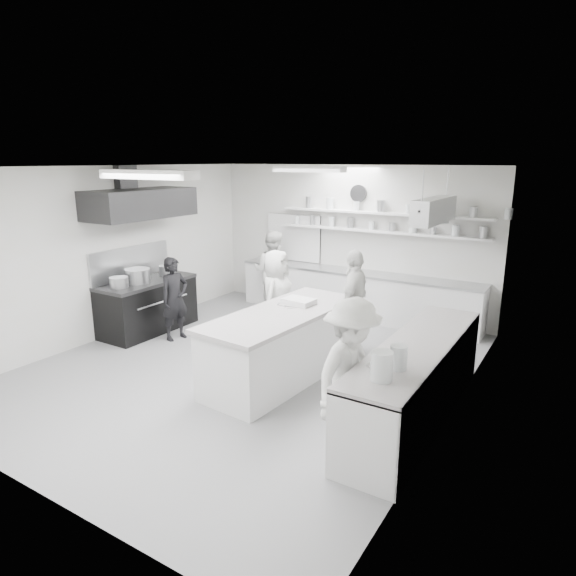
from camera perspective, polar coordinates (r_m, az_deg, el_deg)
The scene contains 27 objects.
floor at distance 7.82m, azimuth -4.42°, elevation -9.02°, with size 6.00×7.00×0.02m, color gray.
ceiling at distance 7.18m, azimuth -4.90°, elevation 13.69°, with size 6.00×7.00×0.02m, color white.
wall_back at distance 10.33m, azimuth 6.96°, elevation 5.44°, with size 6.00×0.04×3.00m, color beige.
wall_front at distance 5.09m, azimuth -28.75°, elevation -5.72°, with size 6.00×0.04×3.00m, color beige.
wall_left at distance 9.42m, azimuth -19.57°, elevation 3.84°, with size 0.04×7.00×3.00m, color beige.
wall_right at distance 6.12m, azimuth 18.65°, elevation -1.48°, with size 0.04×7.00×3.00m, color beige.
stove at distance 9.60m, azimuth -15.69°, elevation -2.11°, with size 0.80×1.80×0.90m, color black.
exhaust_hood at distance 9.26m, azimuth -16.50°, elevation 9.23°, with size 0.85×2.00×0.50m, color #282828.
back_counter at distance 10.16m, azimuth 7.60°, elevation -0.74°, with size 5.00×0.60×0.92m, color silver.
shelf_lower at distance 9.90m, azimuth 10.38°, elevation 6.39°, with size 4.20×0.26×0.04m, color silver.
shelf_upper at distance 9.86m, azimuth 10.47°, elevation 8.40°, with size 4.20×0.26×0.04m, color silver.
pass_through_window at distance 10.92m, azimuth 0.69°, elevation 5.77°, with size 1.30×0.04×1.00m, color black.
wall_clock at distance 10.11m, azimuth 8.08°, elevation 10.63°, with size 0.32×0.32×0.05m, color silver.
right_counter at distance 6.37m, azimuth 14.36°, elevation -10.42°, with size 0.74×3.30×0.94m, color silver.
pot_rack at distance 8.51m, azimuth 16.33°, elevation 8.49°, with size 0.30×1.60×0.40m, color #A9AAAD.
light_fixture_front at distance 5.83m, azimuth -15.71°, elevation 12.36°, with size 1.30×0.25×0.10m, color silver.
light_fixture_rear at distance 8.69m, azimuth 2.38°, elevation 13.39°, with size 1.30×0.25×0.10m, color silver.
prep_island at distance 7.26m, azimuth -0.62°, elevation -6.70°, with size 0.97×2.60×0.96m, color silver.
stove_pot at distance 9.34m, azimuth -16.76°, elevation 1.21°, with size 0.44×0.44×0.30m, color #A9AAAD.
cook_stove at distance 8.97m, azimuth -12.79°, elevation -1.20°, with size 0.54×0.35×1.47m, color black.
cook_back at distance 10.40m, azimuth -1.81°, elevation 1.94°, with size 0.82×0.64×1.69m, color silver.
cook_island_left at distance 8.51m, azimuth -1.35°, elevation -1.09°, with size 0.80×0.52×1.64m, color silver.
cook_island_right at distance 8.17m, azimuth 7.56°, elevation -1.58°, with size 1.01×0.42×1.72m, color silver.
cook_right at distance 5.53m, azimuth 7.23°, elevation -9.68°, with size 1.10×0.63×1.70m, color silver.
bowl_island_a at distance 7.45m, azimuth -0.15°, elevation -1.99°, with size 0.25×0.25×0.06m, color #A9AAAD.
bowl_island_b at distance 7.32m, azimuth 0.19°, elevation -2.28°, with size 0.20×0.20×0.06m, color silver.
bowl_right at distance 5.45m, azimuth 10.17°, elevation -8.84°, with size 0.22×0.22×0.05m, color silver.
Camera 1 is at (4.27, -5.77, 3.10)m, focal length 31.18 mm.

